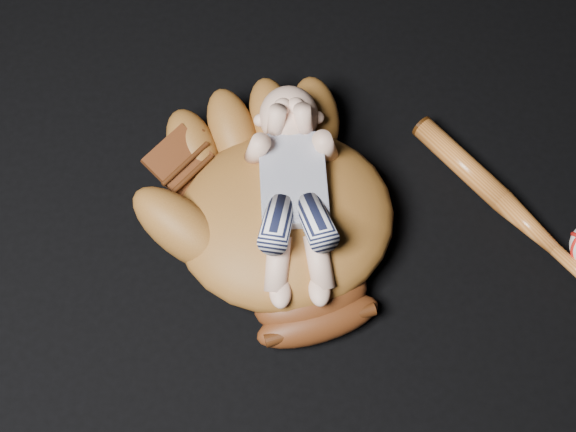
{
  "coord_description": "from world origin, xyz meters",
  "views": [
    {
      "loc": [
        -0.14,
        -0.6,
        1.2
      ],
      "look_at": [
        -0.14,
        -0.01,
        0.08
      ],
      "focal_mm": 50.0,
      "sensor_mm": 36.0,
      "label": 1
    }
  ],
  "objects": [
    {
      "name": "newborn_baby",
      "position": [
        -0.13,
        -0.0,
        0.13
      ],
      "size": [
        0.18,
        0.37,
        0.15
      ],
      "primitive_type": null,
      "rotation": [
        0.0,
        0.0,
        0.04
      ],
      "color": "#D4A388",
      "rests_on": "baseball_glove"
    },
    {
      "name": "baseball_bat",
      "position": [
        0.24,
        0.02,
        0.02
      ],
      "size": [
        0.31,
        0.37,
        0.04
      ],
      "primitive_type": null,
      "rotation": [
        0.0,
        0.0,
        0.67
      ],
      "color": "#B05D22",
      "rests_on": "ground"
    },
    {
      "name": "baseball_glove",
      "position": [
        -0.14,
        -0.0,
        0.08
      ],
      "size": [
        0.56,
        0.6,
        0.16
      ],
      "primitive_type": null,
      "rotation": [
        0.0,
        0.0,
        0.29
      ],
      "color": "brown",
      "rests_on": "ground"
    }
  ]
}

